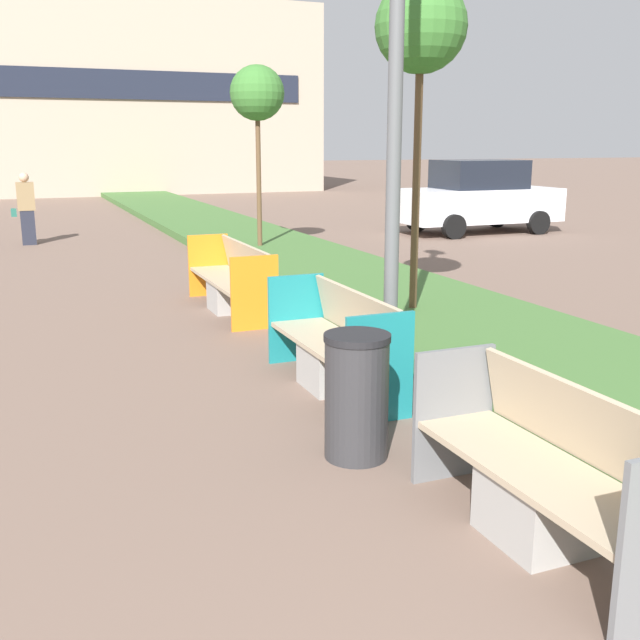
{
  "coord_description": "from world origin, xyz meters",
  "views": [
    {
      "loc": [
        -1.82,
        0.51,
        2.31
      ],
      "look_at": [
        0.9,
        7.14,
        0.6
      ],
      "focal_mm": 42.0,
      "sensor_mm": 36.0,
      "label": 1
    }
  ],
  "objects_px": {
    "litter_bin": "(357,396)",
    "bench_teal_frame": "(336,351)",
    "sapling_tree_near": "(421,30)",
    "pedestrian_walking": "(26,209)",
    "sapling_tree_far": "(257,95)",
    "bench_grey_frame": "(544,482)",
    "bench_orange_frame": "(232,284)",
    "parked_car_distant": "(478,197)"
  },
  "relations": [
    {
      "from": "bench_teal_frame",
      "to": "pedestrian_walking",
      "type": "bearing_deg",
      "value": 101.4
    },
    {
      "from": "bench_teal_frame",
      "to": "bench_orange_frame",
      "type": "bearing_deg",
      "value": 89.93
    },
    {
      "from": "bench_orange_frame",
      "to": "sapling_tree_far",
      "type": "distance_m",
      "value": 6.17
    },
    {
      "from": "pedestrian_walking",
      "to": "parked_car_distant",
      "type": "distance_m",
      "value": 11.05
    },
    {
      "from": "sapling_tree_near",
      "to": "parked_car_distant",
      "type": "bearing_deg",
      "value": 51.56
    },
    {
      "from": "sapling_tree_near",
      "to": "pedestrian_walking",
      "type": "bearing_deg",
      "value": 114.2
    },
    {
      "from": "pedestrian_walking",
      "to": "sapling_tree_near",
      "type": "bearing_deg",
      "value": -65.8
    },
    {
      "from": "bench_grey_frame",
      "to": "litter_bin",
      "type": "distance_m",
      "value": 1.6
    },
    {
      "from": "bench_orange_frame",
      "to": "pedestrian_walking",
      "type": "relative_size",
      "value": 1.46
    },
    {
      "from": "litter_bin",
      "to": "pedestrian_walking",
      "type": "distance_m",
      "value": 13.83
    },
    {
      "from": "pedestrian_walking",
      "to": "litter_bin",
      "type": "bearing_deg",
      "value": -81.96
    },
    {
      "from": "bench_orange_frame",
      "to": "sapling_tree_near",
      "type": "relative_size",
      "value": 0.56
    },
    {
      "from": "sapling_tree_far",
      "to": "pedestrian_walking",
      "type": "xyz_separation_m",
      "value": [
        -4.49,
        3.41,
        -2.41
      ]
    },
    {
      "from": "bench_teal_frame",
      "to": "litter_bin",
      "type": "xyz_separation_m",
      "value": [
        -0.51,
        -1.56,
        0.11
      ]
    },
    {
      "from": "sapling_tree_far",
      "to": "bench_orange_frame",
      "type": "bearing_deg",
      "value": -111.83
    },
    {
      "from": "sapling_tree_near",
      "to": "pedestrian_walking",
      "type": "height_order",
      "value": "sapling_tree_near"
    },
    {
      "from": "bench_grey_frame",
      "to": "sapling_tree_far",
      "type": "bearing_deg",
      "value": 80.18
    },
    {
      "from": "bench_grey_frame",
      "to": "litter_bin",
      "type": "relative_size",
      "value": 2.02
    },
    {
      "from": "sapling_tree_far",
      "to": "bench_teal_frame",
      "type": "bearing_deg",
      "value": -103.16
    },
    {
      "from": "bench_grey_frame",
      "to": "parked_car_distant",
      "type": "height_order",
      "value": "parked_car_distant"
    },
    {
      "from": "sapling_tree_far",
      "to": "pedestrian_walking",
      "type": "bearing_deg",
      "value": 142.79
    },
    {
      "from": "bench_orange_frame",
      "to": "litter_bin",
      "type": "bearing_deg",
      "value": -95.68
    },
    {
      "from": "bench_grey_frame",
      "to": "litter_bin",
      "type": "height_order",
      "value": "litter_bin"
    },
    {
      "from": "bench_grey_frame",
      "to": "sapling_tree_near",
      "type": "relative_size",
      "value": 0.45
    },
    {
      "from": "bench_orange_frame",
      "to": "sapling_tree_near",
      "type": "distance_m",
      "value": 4.12
    },
    {
      "from": "bench_teal_frame",
      "to": "litter_bin",
      "type": "distance_m",
      "value": 1.65
    },
    {
      "from": "pedestrian_walking",
      "to": "parked_car_distant",
      "type": "height_order",
      "value": "parked_car_distant"
    },
    {
      "from": "bench_teal_frame",
      "to": "sapling_tree_near",
      "type": "distance_m",
      "value": 4.41
    },
    {
      "from": "bench_teal_frame",
      "to": "pedestrian_walking",
      "type": "xyz_separation_m",
      "value": [
        -2.45,
        12.13,
        0.46
      ]
    },
    {
      "from": "litter_bin",
      "to": "sapling_tree_near",
      "type": "height_order",
      "value": "sapling_tree_near"
    },
    {
      "from": "litter_bin",
      "to": "bench_teal_frame",
      "type": "bearing_deg",
      "value": 71.77
    },
    {
      "from": "sapling_tree_far",
      "to": "pedestrian_walking",
      "type": "distance_m",
      "value": 6.12
    },
    {
      "from": "sapling_tree_near",
      "to": "sapling_tree_far",
      "type": "bearing_deg",
      "value": 90.0
    },
    {
      "from": "bench_grey_frame",
      "to": "sapling_tree_near",
      "type": "distance_m",
      "value": 6.49
    },
    {
      "from": "sapling_tree_far",
      "to": "pedestrian_walking",
      "type": "relative_size",
      "value": 2.34
    },
    {
      "from": "bench_orange_frame",
      "to": "parked_car_distant",
      "type": "relative_size",
      "value": 0.57
    },
    {
      "from": "bench_teal_frame",
      "to": "sapling_tree_near",
      "type": "xyz_separation_m",
      "value": [
        2.04,
        2.15,
        3.27
      ]
    },
    {
      "from": "sapling_tree_far",
      "to": "parked_car_distant",
      "type": "height_order",
      "value": "sapling_tree_far"
    },
    {
      "from": "parked_car_distant",
      "to": "litter_bin",
      "type": "bearing_deg",
      "value": -126.73
    },
    {
      "from": "sapling_tree_far",
      "to": "parked_car_distant",
      "type": "relative_size",
      "value": 0.91
    },
    {
      "from": "sapling_tree_near",
      "to": "bench_grey_frame",
      "type": "bearing_deg",
      "value": -111.37
    },
    {
      "from": "bench_teal_frame",
      "to": "pedestrian_walking",
      "type": "relative_size",
      "value": 1.24
    }
  ]
}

